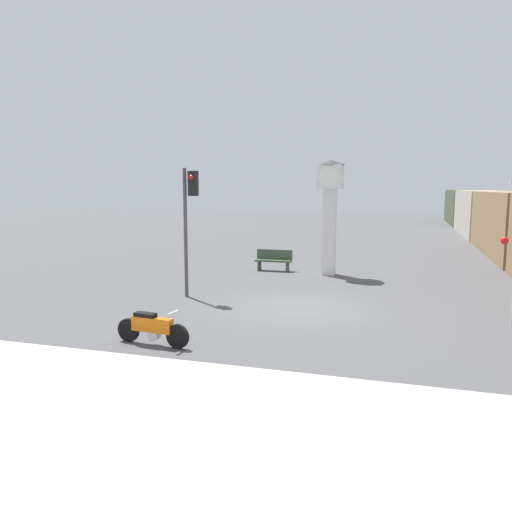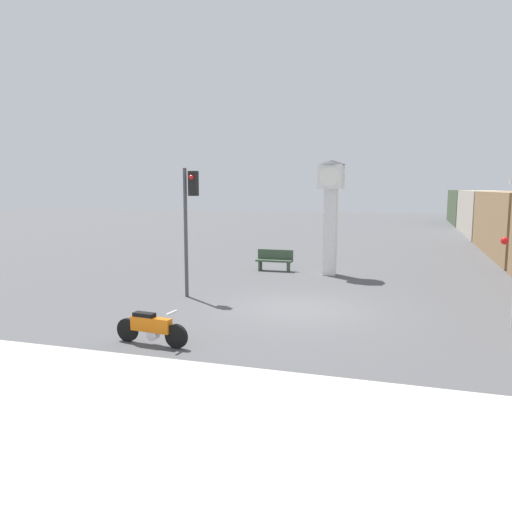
# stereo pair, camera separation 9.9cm
# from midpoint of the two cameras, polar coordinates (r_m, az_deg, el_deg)

# --- Properties ---
(ground_plane) EXTENTS (120.00, 120.00, 0.00)m
(ground_plane) POSITION_cam_midpoint_polar(r_m,az_deg,el_deg) (15.17, 5.07, -6.02)
(ground_plane) COLOR #4C4C4F
(sidewalk_strip) EXTENTS (36.00, 6.00, 0.10)m
(sidewalk_strip) POSITION_cam_midpoint_polar(r_m,az_deg,el_deg) (7.61, -9.20, -20.22)
(sidewalk_strip) COLOR #BCB7A8
(sidewalk_strip) RESTS_ON ground_plane
(motorcycle) EXTENTS (1.90, 0.42, 0.84)m
(motorcycle) POSITION_cam_midpoint_polar(r_m,az_deg,el_deg) (11.89, -11.67, -8.04)
(motorcycle) COLOR black
(motorcycle) RESTS_ON ground_plane
(clock_tower) EXTENTS (1.18, 1.18, 4.75)m
(clock_tower) POSITION_cam_midpoint_polar(r_m,az_deg,el_deg) (20.87, 8.68, 6.42)
(clock_tower) COLOR white
(clock_tower) RESTS_ON ground_plane
(freight_train) EXTENTS (2.80, 49.77, 3.40)m
(freight_train) POSITION_cam_midpoint_polar(r_m,az_deg,el_deg) (36.63, 25.82, 4.02)
(freight_train) COLOR olive
(freight_train) RESTS_ON ground_plane
(traffic_light) EXTENTS (0.50, 0.35, 4.26)m
(traffic_light) POSITION_cam_midpoint_polar(r_m,az_deg,el_deg) (16.49, -7.45, 5.33)
(traffic_light) COLOR #47474C
(traffic_light) RESTS_ON ground_plane
(bench) EXTENTS (1.60, 0.44, 0.92)m
(bench) POSITION_cam_midpoint_polar(r_m,az_deg,el_deg) (21.91, 2.27, -0.42)
(bench) COLOR #384C38
(bench) RESTS_ON ground_plane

